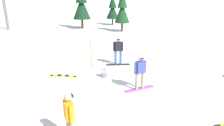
{
  "coord_description": "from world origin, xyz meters",
  "views": [
    {
      "loc": [
        -2.38,
        -6.96,
        4.5
      ],
      "look_at": [
        -1.05,
        2.93,
        1.0
      ],
      "focal_mm": 33.33,
      "sensor_mm": 36.0,
      "label": 1
    }
  ],
  "objects_px": {
    "snowboarder_midground": "(140,72)",
    "backpack_grey": "(104,73)",
    "pine_tree_young": "(113,8)",
    "loose_snowboard_far_spare": "(63,76)",
    "pine_tree_tall": "(122,9)",
    "trail_marker_pole": "(91,54)",
    "pine_tree_leaning": "(81,4)",
    "snowboarder_foreground": "(69,117)",
    "snowboarder_background": "(118,50)"
  },
  "relations": [
    {
      "from": "snowboarder_midground",
      "to": "loose_snowboard_far_spare",
      "type": "bearing_deg",
      "value": 151.16
    },
    {
      "from": "snowboarder_background",
      "to": "pine_tree_leaning",
      "type": "xyz_separation_m",
      "value": [
        -2.26,
        13.66,
        2.01
      ]
    },
    {
      "from": "snowboarder_midground",
      "to": "pine_tree_young",
      "type": "bearing_deg",
      "value": 86.02
    },
    {
      "from": "snowboarder_background",
      "to": "pine_tree_tall",
      "type": "xyz_separation_m",
      "value": [
        2.24,
        11.08,
        1.62
      ]
    },
    {
      "from": "snowboarder_foreground",
      "to": "snowboarder_midground",
      "type": "bearing_deg",
      "value": 46.53
    },
    {
      "from": "snowboarder_midground",
      "to": "pine_tree_tall",
      "type": "height_order",
      "value": "pine_tree_tall"
    },
    {
      "from": "pine_tree_young",
      "to": "loose_snowboard_far_spare",
      "type": "bearing_deg",
      "value": -106.37
    },
    {
      "from": "snowboarder_midground",
      "to": "trail_marker_pole",
      "type": "height_order",
      "value": "snowboarder_midground"
    },
    {
      "from": "trail_marker_pole",
      "to": "pine_tree_tall",
      "type": "height_order",
      "value": "pine_tree_tall"
    },
    {
      "from": "snowboarder_midground",
      "to": "snowboarder_background",
      "type": "xyz_separation_m",
      "value": [
        -0.46,
        3.55,
        0.06
      ]
    },
    {
      "from": "loose_snowboard_far_spare",
      "to": "pine_tree_young",
      "type": "bearing_deg",
      "value": 73.63
    },
    {
      "from": "snowboarder_foreground",
      "to": "pine_tree_tall",
      "type": "height_order",
      "value": "pine_tree_tall"
    },
    {
      "from": "snowboarder_background",
      "to": "pine_tree_young",
      "type": "height_order",
      "value": "pine_tree_young"
    },
    {
      "from": "snowboarder_background",
      "to": "loose_snowboard_far_spare",
      "type": "bearing_deg",
      "value": -155.91
    },
    {
      "from": "snowboarder_foreground",
      "to": "pine_tree_young",
      "type": "xyz_separation_m",
      "value": [
        4.43,
        22.77,
        1.32
      ]
    },
    {
      "from": "snowboarder_midground",
      "to": "snowboarder_background",
      "type": "bearing_deg",
      "value": 97.45
    },
    {
      "from": "loose_snowboard_far_spare",
      "to": "trail_marker_pole",
      "type": "bearing_deg",
      "value": 41.49
    },
    {
      "from": "loose_snowboard_far_spare",
      "to": "pine_tree_leaning",
      "type": "xyz_separation_m",
      "value": [
        1.05,
        15.14,
        2.94
      ]
    },
    {
      "from": "snowboarder_background",
      "to": "pine_tree_tall",
      "type": "distance_m",
      "value": 11.42
    },
    {
      "from": "snowboarder_background",
      "to": "loose_snowboard_far_spare",
      "type": "height_order",
      "value": "snowboarder_background"
    },
    {
      "from": "snowboarder_foreground",
      "to": "pine_tree_tall",
      "type": "xyz_separation_m",
      "value": [
        4.85,
        17.88,
        1.69
      ]
    },
    {
      "from": "loose_snowboard_far_spare",
      "to": "pine_tree_tall",
      "type": "xyz_separation_m",
      "value": [
        5.55,
        12.56,
        2.54
      ]
    },
    {
      "from": "snowboarder_midground",
      "to": "snowboarder_background",
      "type": "relative_size",
      "value": 0.95
    },
    {
      "from": "pine_tree_leaning",
      "to": "pine_tree_tall",
      "type": "bearing_deg",
      "value": -29.8
    },
    {
      "from": "snowboarder_midground",
      "to": "pine_tree_leaning",
      "type": "height_order",
      "value": "pine_tree_leaning"
    },
    {
      "from": "backpack_grey",
      "to": "snowboarder_foreground",
      "type": "bearing_deg",
      "value": -107.31
    },
    {
      "from": "snowboarder_foreground",
      "to": "backpack_grey",
      "type": "relative_size",
      "value": 3.53
    },
    {
      "from": "snowboarder_background",
      "to": "pine_tree_tall",
      "type": "relative_size",
      "value": 0.38
    },
    {
      "from": "trail_marker_pole",
      "to": "snowboarder_foreground",
      "type": "bearing_deg",
      "value": -97.74
    },
    {
      "from": "snowboarder_midground",
      "to": "backpack_grey",
      "type": "relative_size",
      "value": 3.58
    },
    {
      "from": "loose_snowboard_far_spare",
      "to": "backpack_grey",
      "type": "bearing_deg",
      "value": -9.57
    },
    {
      "from": "backpack_grey",
      "to": "pine_tree_young",
      "type": "bearing_deg",
      "value": 80.78
    },
    {
      "from": "pine_tree_young",
      "to": "trail_marker_pole",
      "type": "bearing_deg",
      "value": -102.37
    },
    {
      "from": "snowboarder_foreground",
      "to": "loose_snowboard_far_spare",
      "type": "distance_m",
      "value": 5.43
    },
    {
      "from": "loose_snowboard_far_spare",
      "to": "backpack_grey",
      "type": "height_order",
      "value": "backpack_grey"
    },
    {
      "from": "snowboarder_midground",
      "to": "pine_tree_tall",
      "type": "bearing_deg",
      "value": 83.07
    },
    {
      "from": "pine_tree_young",
      "to": "snowboarder_foreground",
      "type": "bearing_deg",
      "value": -101.02
    },
    {
      "from": "snowboarder_foreground",
      "to": "pine_tree_young",
      "type": "relative_size",
      "value": 0.41
    },
    {
      "from": "snowboarder_foreground",
      "to": "pine_tree_leaning",
      "type": "relative_size",
      "value": 0.31
    },
    {
      "from": "backpack_grey",
      "to": "pine_tree_leaning",
      "type": "height_order",
      "value": "pine_tree_leaning"
    },
    {
      "from": "snowboarder_midground",
      "to": "backpack_grey",
      "type": "height_order",
      "value": "snowboarder_midground"
    },
    {
      "from": "backpack_grey",
      "to": "pine_tree_tall",
      "type": "xyz_separation_m",
      "value": [
        3.31,
        12.94,
        2.35
      ]
    },
    {
      "from": "snowboarder_foreground",
      "to": "trail_marker_pole",
      "type": "bearing_deg",
      "value": 82.26
    },
    {
      "from": "snowboarder_background",
      "to": "backpack_grey",
      "type": "xyz_separation_m",
      "value": [
        -1.07,
        -1.85,
        -0.73
      ]
    },
    {
      "from": "backpack_grey",
      "to": "pine_tree_leaning",
      "type": "distance_m",
      "value": 15.8
    },
    {
      "from": "pine_tree_tall",
      "to": "pine_tree_leaning",
      "type": "distance_m",
      "value": 5.2
    },
    {
      "from": "snowboarder_foreground",
      "to": "snowboarder_background",
      "type": "bearing_deg",
      "value": 68.99
    },
    {
      "from": "snowboarder_foreground",
      "to": "pine_tree_young",
      "type": "height_order",
      "value": "pine_tree_young"
    },
    {
      "from": "pine_tree_tall",
      "to": "pine_tree_leaning",
      "type": "bearing_deg",
      "value": 150.2
    },
    {
      "from": "loose_snowboard_far_spare",
      "to": "pine_tree_young",
      "type": "height_order",
      "value": "pine_tree_young"
    }
  ]
}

